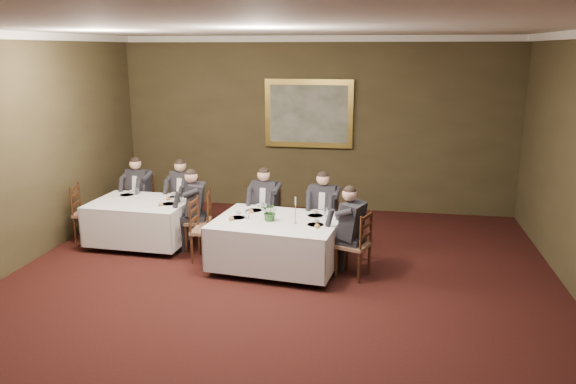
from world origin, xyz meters
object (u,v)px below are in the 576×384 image
(painting, at_px, (309,114))
(diner_sec_backleft, at_px, (140,202))
(chair_main_backright, at_px, (323,234))
(candlestick, at_px, (295,213))
(diner_main_endright, at_px, (353,243))
(centerpiece, at_px, (271,211))
(chair_main_endleft, at_px, (206,243))
(diner_main_backleft, at_px, (266,216))
(table_main, at_px, (277,240))
(table_second, at_px, (142,219))
(chair_sec_backleft, at_px, (142,213))
(diner_sec_endright, at_px, (198,219))
(diner_main_backright, at_px, (323,221))
(chair_main_endright, at_px, (354,258))
(diner_sec_backright, at_px, (184,204))
(chair_sec_endright, at_px, (199,232))
(chair_sec_endleft, at_px, (88,224))
(chair_main_backleft, at_px, (266,228))
(chair_sec_backright, at_px, (185,216))

(painting, bearing_deg, diner_sec_backleft, -146.68)
(chair_main_backright, xyz_separation_m, candlestick, (-0.31, -1.00, 0.63))
(diner_main_endright, bearing_deg, diner_sec_backleft, 88.35)
(centerpiece, bearing_deg, diner_main_endright, -3.53)
(chair_main_endleft, bearing_deg, diner_main_backleft, 136.99)
(table_main, height_order, diner_sec_backleft, diner_sec_backleft)
(table_second, relative_size, centerpiece, 5.55)
(chair_sec_backleft, xyz_separation_m, centerpiece, (2.78, -1.55, 0.63))
(chair_main_backright, bearing_deg, candlestick, 79.56)
(centerpiece, bearing_deg, diner_sec_endright, 154.32)
(chair_main_backright, relative_size, diner_main_backright, 0.74)
(painting, bearing_deg, diner_main_endright, -71.69)
(table_second, relative_size, chair_main_endright, 1.67)
(diner_sec_backright, distance_m, chair_sec_endright, 1.03)
(table_main, relative_size, diner_main_backright, 1.49)
(chair_sec_endleft, bearing_deg, diner_main_backright, 82.20)
(chair_sec_backleft, height_order, candlestick, candlestick)
(chair_main_backleft, height_order, chair_sec_endright, same)
(table_main, height_order, diner_main_backright, diner_main_backright)
(chair_sec_backleft, height_order, centerpiece, centerpiece)
(table_main, height_order, diner_main_endright, diner_main_endright)
(chair_sec_backright, height_order, centerpiece, centerpiece)
(chair_sec_backleft, distance_m, chair_sec_backright, 0.87)
(table_main, height_order, chair_sec_backleft, chair_sec_backleft)
(table_main, bearing_deg, diner_main_backright, 55.42)
(chair_main_endright, xyz_separation_m, candlestick, (-0.87, 0.03, 0.63))
(diner_main_endright, height_order, chair_sec_backright, diner_main_endright)
(diner_main_backright, relative_size, chair_main_endleft, 1.35)
(chair_main_backright, relative_size, chair_sec_backright, 1.00)
(diner_main_backleft, bearing_deg, table_main, 120.27)
(chair_sec_backright, relative_size, diner_sec_backright, 0.74)
(diner_sec_backright, height_order, centerpiece, diner_sec_backright)
(diner_main_endright, bearing_deg, candlestick, 108.39)
(chair_main_endleft, xyz_separation_m, chair_sec_backright, (-0.82, 1.32, 0.00))
(chair_main_endleft, xyz_separation_m, centerpiece, (1.09, -0.19, 0.63))
(diner_main_backright, bearing_deg, table_main, 62.05)
(table_second, bearing_deg, diner_sec_backleft, 115.43)
(painting, bearing_deg, diner_main_backright, -76.29)
(chair_main_endleft, xyz_separation_m, chair_sec_endleft, (-2.32, 0.55, 0.00))
(chair_main_backleft, relative_size, diner_sec_endright, 0.74)
(chair_main_backleft, relative_size, chair_sec_endright, 1.00)
(table_main, bearing_deg, diner_main_endright, -6.68)
(chair_main_backright, distance_m, chair_main_endright, 1.17)
(chair_main_endleft, height_order, centerpiece, centerpiece)
(table_main, distance_m, diner_main_endright, 1.17)
(table_main, xyz_separation_m, chair_main_backright, (0.61, 0.89, -0.17))
(chair_main_backright, xyz_separation_m, chair_main_endleft, (-1.78, -0.75, 0.00))
(diner_main_backleft, distance_m, chair_sec_backleft, 2.53)
(centerpiece, xyz_separation_m, painting, (0.08, 3.42, 1.06))
(chair_main_backright, bearing_deg, diner_sec_endright, 14.67)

